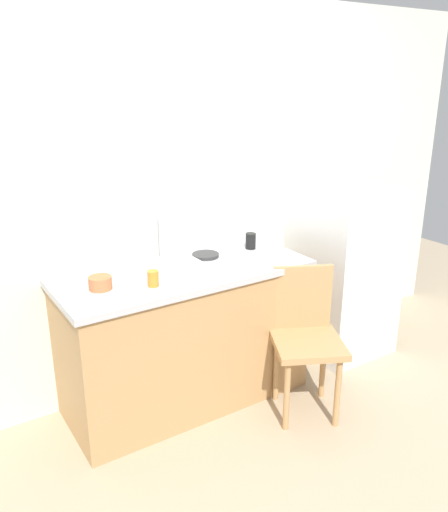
# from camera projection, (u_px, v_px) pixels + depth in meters

# --- Properties ---
(ground_plane) EXTENTS (8.00, 8.00, 0.00)m
(ground_plane) POSITION_uv_depth(u_px,v_px,m) (276.00, 441.00, 2.97)
(ground_plane) COLOR tan
(back_wall) EXTENTS (4.80, 0.10, 2.44)m
(back_wall) POSITION_uv_depth(u_px,v_px,m) (186.00, 197.00, 3.36)
(back_wall) COLOR silver
(back_wall) RESTS_ON ground_plane
(cabinet_base) EXTENTS (1.48, 0.60, 0.84)m
(cabinet_base) POSITION_uv_depth(u_px,v_px,m) (186.00, 339.00, 3.24)
(cabinet_base) COLOR tan
(cabinet_base) RESTS_ON ground_plane
(countertop) EXTENTS (1.52, 0.64, 0.04)m
(countertop) POSITION_uv_depth(u_px,v_px,m) (184.00, 272.00, 3.09)
(countertop) COLOR #B7B7BC
(countertop) RESTS_ON cabinet_base
(faucet) EXTENTS (0.02, 0.02, 0.29)m
(faucet) POSITION_uv_depth(u_px,v_px,m) (161.00, 236.00, 3.23)
(faucet) COLOR #B7B7BC
(faucet) RESTS_ON countertop
(refrigerator) EXTENTS (0.61, 0.63, 1.23)m
(refrigerator) POSITION_uv_depth(u_px,v_px,m) (342.00, 270.00, 3.83)
(refrigerator) COLOR white
(refrigerator) RESTS_ON ground_plane
(chair) EXTENTS (0.54, 0.54, 0.89)m
(chair) POSITION_uv_depth(u_px,v_px,m) (306.00, 334.00, 3.12)
(chair) COLOR tan
(chair) RESTS_ON ground_plane
(dish_tray) EXTENTS (0.28, 0.20, 0.05)m
(dish_tray) POSITION_uv_depth(u_px,v_px,m) (175.00, 266.00, 3.06)
(dish_tray) COLOR white
(dish_tray) RESTS_ON countertop
(terracotta_bowl) EXTENTS (0.12, 0.12, 0.07)m
(terracotta_bowl) POSITION_uv_depth(u_px,v_px,m) (100.00, 283.00, 2.79)
(terracotta_bowl) COLOR #C67042
(terracotta_bowl) RESTS_ON countertop
(hotplate) EXTENTS (0.17, 0.17, 0.02)m
(hotplate) POSITION_uv_depth(u_px,v_px,m) (205.00, 255.00, 3.30)
(hotplate) COLOR #2D2D2D
(hotplate) RESTS_ON countertop
(cup_orange) EXTENTS (0.06, 0.06, 0.09)m
(cup_orange) POSITION_uv_depth(u_px,v_px,m) (153.00, 279.00, 2.82)
(cup_orange) COLOR orange
(cup_orange) RESTS_ON countertop
(cup_black) EXTENTS (0.07, 0.07, 0.10)m
(cup_black) POSITION_uv_depth(u_px,v_px,m) (251.00, 241.00, 3.44)
(cup_black) COLOR black
(cup_black) RESTS_ON countertop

